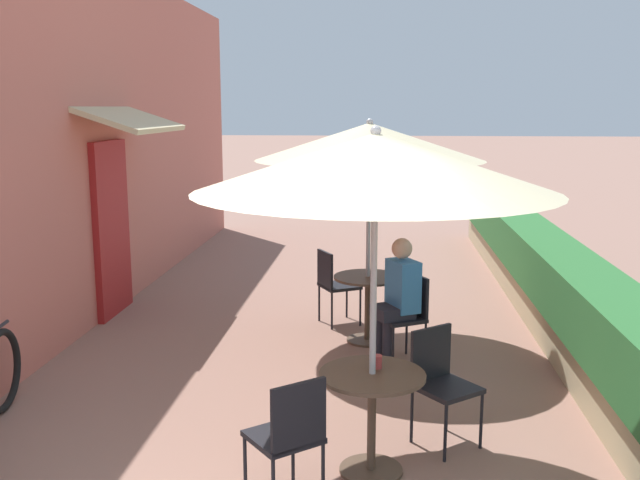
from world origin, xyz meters
TOP-DOWN VIEW (x-y plane):
  - cafe_facade_wall at (-2.54, 5.53)m, footprint 0.98×11.32m
  - planter_hedge at (2.75, 5.56)m, footprint 0.60×10.32m
  - patio_table_near at (0.80, 1.48)m, footprint 0.73×0.73m
  - patio_umbrella_near at (0.80, 1.48)m, footprint 2.37×2.37m
  - cafe_chair_near_left at (0.30, 0.98)m, footprint 0.56×0.56m
  - cafe_chair_near_right at (1.30, 1.98)m, footprint 0.56×0.56m
  - coffee_cup_near at (0.83, 1.59)m, footprint 0.07×0.07m
  - patio_table_mid at (0.71, 4.29)m, footprint 0.73×0.73m
  - patio_umbrella_mid at (0.71, 4.29)m, footprint 2.37×2.37m
  - cafe_chair_mid_left at (0.31, 4.87)m, footprint 0.54×0.54m
  - cafe_chair_mid_right at (1.11, 3.70)m, footprint 0.54×0.54m
  - seated_patron_mid_right at (1.01, 3.65)m, footprint 0.50×0.47m
  - coffee_cup_mid at (0.77, 4.13)m, footprint 0.07×0.07m

SIDE VIEW (x-z plane):
  - patio_table_near at x=0.80m, z-range 0.15..0.87m
  - patio_table_mid at x=0.71m, z-range 0.15..0.87m
  - cafe_chair_near_left at x=0.30m, z-range 0.08..0.95m
  - cafe_chair_near_right at x=1.30m, z-range 0.08..0.95m
  - cafe_chair_mid_left at x=0.31m, z-range 0.08..0.95m
  - cafe_chair_mid_right at x=1.11m, z-range 0.08..0.95m
  - planter_hedge at x=2.75m, z-range 0.03..1.04m
  - seated_patron_mid_right at x=1.01m, z-range 0.06..1.31m
  - coffee_cup_near at x=0.83m, z-range 0.72..0.81m
  - coffee_cup_mid at x=0.77m, z-range 0.72..0.81m
  - cafe_facade_wall at x=-2.54m, z-range -0.01..4.19m
  - patio_umbrella_near at x=0.80m, z-range 0.95..3.33m
  - patio_umbrella_mid at x=0.71m, z-range 0.95..3.33m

